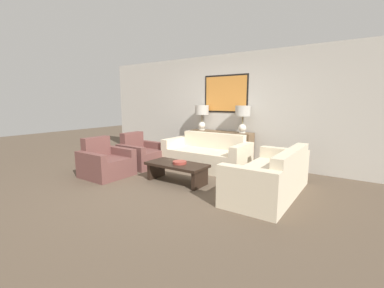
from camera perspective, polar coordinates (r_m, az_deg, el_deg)
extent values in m
plane|color=brown|center=(4.84, -5.57, -8.87)|extent=(20.00, 20.00, 0.00)
cube|color=beige|center=(6.55, 7.65, 7.71)|extent=(7.81, 0.10, 2.65)
cube|color=black|center=(6.50, 7.49, 11.00)|extent=(1.18, 0.01, 0.92)
cube|color=orange|center=(6.50, 7.47, 11.00)|extent=(1.10, 0.02, 0.84)
cube|color=brown|center=(6.42, 6.39, -0.67)|extent=(1.60, 0.37, 0.79)
cylinder|color=silver|center=(6.64, 2.19, 3.26)|extent=(0.16, 0.16, 0.02)
sphere|color=silver|center=(6.63, 2.20, 4.16)|extent=(0.18, 0.18, 0.18)
cylinder|color=#8C7A51|center=(6.61, 2.21, 5.74)|extent=(0.02, 0.02, 0.18)
cylinder|color=#B2ADA3|center=(6.60, 2.22, 7.57)|extent=(0.35, 0.35, 0.24)
cylinder|color=silver|center=(6.11, 11.08, 2.56)|extent=(0.16, 0.16, 0.02)
sphere|color=silver|center=(6.10, 11.11, 3.53)|extent=(0.18, 0.18, 0.18)
cylinder|color=#8C7A51|center=(6.09, 11.16, 5.24)|extent=(0.02, 0.02, 0.18)
cylinder|color=#B2ADA3|center=(6.08, 11.23, 7.23)|extent=(0.35, 0.35, 0.24)
cube|color=beige|center=(5.77, 2.59, -3.58)|extent=(1.57, 0.69, 0.43)
cube|color=beige|center=(6.11, 4.78, -1.18)|extent=(1.57, 0.18, 0.79)
cube|color=beige|center=(6.32, -3.70, -1.48)|extent=(0.18, 0.87, 0.64)
cube|color=beige|center=(5.43, 10.95, -3.45)|extent=(0.18, 0.87, 0.64)
cube|color=beige|center=(4.46, 15.40, -7.87)|extent=(0.69, 1.57, 0.43)
cube|color=beige|center=(4.30, 21.04, -6.36)|extent=(0.18, 1.57, 0.79)
cube|color=beige|center=(5.22, 19.58, -4.37)|extent=(0.87, 0.18, 0.64)
cube|color=beige|center=(3.62, 12.17, -10.10)|extent=(0.87, 0.18, 0.64)
cube|color=black|center=(4.85, -3.40, -4.59)|extent=(1.17, 0.56, 0.05)
cube|color=black|center=(5.22, -7.92, -5.71)|extent=(0.07, 0.44, 0.32)
cube|color=black|center=(4.61, 1.78, -7.70)|extent=(0.07, 0.44, 0.32)
cylinder|color=#93382D|center=(4.80, -2.77, -4.12)|extent=(0.26, 0.26, 0.05)
cube|color=brown|center=(6.11, -10.40, -3.23)|extent=(0.65, 0.59, 0.38)
cube|color=brown|center=(6.37, -13.11, -0.96)|extent=(0.18, 0.59, 0.78)
cube|color=brown|center=(5.91, -13.53, -2.97)|extent=(0.83, 0.14, 0.54)
cube|color=brown|center=(6.41, -8.70, -1.86)|extent=(0.83, 0.14, 0.54)
cube|color=brown|center=(5.47, -17.79, -5.03)|extent=(0.65, 0.59, 0.38)
cube|color=brown|center=(5.76, -20.43, -2.41)|extent=(0.18, 0.59, 0.78)
cube|color=brown|center=(5.32, -21.52, -4.76)|extent=(0.83, 0.14, 0.54)
cube|color=brown|center=(5.74, -15.52, -3.42)|extent=(0.83, 0.14, 0.54)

